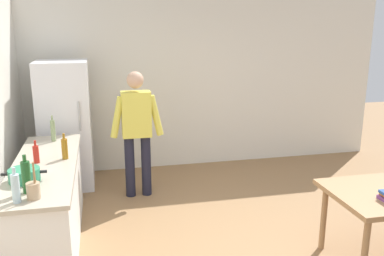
% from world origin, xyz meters
% --- Properties ---
extents(wall_back, '(6.40, 0.12, 2.70)m').
position_xyz_m(wall_back, '(0.00, 3.00, 1.35)').
color(wall_back, silver).
rests_on(wall_back, ground_plane).
extents(kitchen_counter, '(0.64, 2.20, 0.90)m').
position_xyz_m(kitchen_counter, '(-2.00, 0.80, 0.45)').
color(kitchen_counter, white).
rests_on(kitchen_counter, ground_plane).
extents(refrigerator, '(0.70, 0.67, 1.80)m').
position_xyz_m(refrigerator, '(-1.90, 2.40, 0.90)').
color(refrigerator, white).
rests_on(refrigerator, ground_plane).
extents(person, '(0.70, 0.22, 1.70)m').
position_xyz_m(person, '(-0.95, 1.85, 0.98)').
color(person, '#1E1E2D').
rests_on(person, ground_plane).
extents(cooking_pot, '(0.40, 0.28, 0.12)m').
position_xyz_m(cooking_pot, '(-2.12, 0.33, 0.96)').
color(cooking_pot, '#2D845B').
rests_on(cooking_pot, kitchen_counter).
extents(utensil_jar, '(0.11, 0.11, 0.32)m').
position_xyz_m(utensil_jar, '(-1.98, -0.10, 0.98)').
color(utensil_jar, tan).
rests_on(utensil_jar, kitchen_counter).
extents(bottle_oil_amber, '(0.06, 0.06, 0.28)m').
position_xyz_m(bottle_oil_amber, '(-1.80, 0.91, 1.02)').
color(bottle_oil_amber, '#996619').
rests_on(bottle_oil_amber, kitchen_counter).
extents(bottle_sauce_red, '(0.06, 0.06, 0.24)m').
position_xyz_m(bottle_sauce_red, '(-2.08, 0.84, 1.00)').
color(bottle_sauce_red, '#B22319').
rests_on(bottle_sauce_red, kitchen_counter).
extents(bottle_water_clear, '(0.07, 0.07, 0.30)m').
position_xyz_m(bottle_water_clear, '(-2.10, -0.14, 1.03)').
color(bottle_water_clear, silver).
rests_on(bottle_water_clear, kitchen_counter).
extents(bottle_wine_green, '(0.08, 0.08, 0.34)m').
position_xyz_m(bottle_wine_green, '(-2.05, 0.05, 1.05)').
color(bottle_wine_green, '#1E5123').
rests_on(bottle_wine_green, kitchen_counter).
extents(bottle_vinegar_tall, '(0.06, 0.06, 0.32)m').
position_xyz_m(bottle_vinegar_tall, '(-1.98, 1.64, 1.04)').
color(bottle_vinegar_tall, gray).
rests_on(bottle_vinegar_tall, kitchen_counter).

